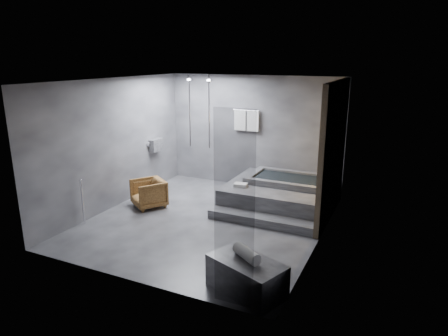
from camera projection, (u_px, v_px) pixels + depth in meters
The scene contains 7 objects.
room at pixel (231, 136), 7.73m from camera, with size 5.00×5.04×2.82m.
tub_deck at pixel (279, 195), 8.91m from camera, with size 2.20×2.00×0.50m, color #323234.
tub_step at pixel (261, 220), 7.92m from camera, with size 2.20×0.36×0.18m, color #323234.
concrete_bench at pixel (246, 276), 5.61m from camera, with size 1.08×0.59×0.49m, color #302F32.
driftwood_chair at pixel (149, 193), 8.82m from camera, with size 0.66×0.68×0.62m, color #462A11.
rolled_towel at pixel (247, 254), 5.56m from camera, with size 0.17×0.17×0.47m, color silver.
deck_towel at pixel (241, 185), 8.66m from camera, with size 0.27×0.20×0.07m, color silver.
Camera 1 is at (3.50, -6.70, 3.22)m, focal length 32.00 mm.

